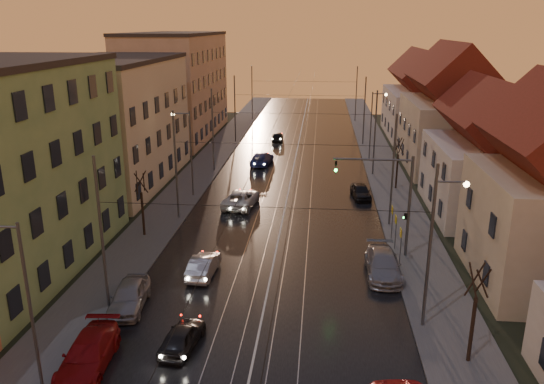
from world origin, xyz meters
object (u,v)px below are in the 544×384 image
(street_lamp_2, at_px, (188,145))
(traffic_light_mast, at_px, (395,193))
(parked_left_3, at_px, (129,296))
(street_lamp_3, at_px, (374,119))
(parked_left_2, at_px, (88,354))
(street_lamp_1, at_px, (437,235))
(parked_right_2, at_px, (361,191))
(street_lamp_0, at_px, (21,294))
(driving_car_0, at_px, (182,337))
(parked_right_1, at_px, (383,265))
(driving_car_1, at_px, (204,265))
(driving_car_2, at_px, (241,198))
(driving_car_4, at_px, (277,137))
(driving_car_3, at_px, (262,158))

(street_lamp_2, bearing_deg, traffic_light_mast, -35.07)
(traffic_light_mast, xyz_separation_m, parked_left_3, (-15.59, -8.45, -3.84))
(street_lamp_3, height_order, parked_left_2, street_lamp_3)
(street_lamp_1, distance_m, street_lamp_2, 27.05)
(street_lamp_1, distance_m, parked_left_2, 18.21)
(parked_right_2, bearing_deg, street_lamp_2, 176.05)
(street_lamp_3, bearing_deg, parked_left_3, -114.62)
(traffic_light_mast, bearing_deg, street_lamp_3, 87.73)
(street_lamp_3, bearing_deg, street_lamp_0, -112.48)
(driving_car_0, distance_m, parked_right_2, 27.06)
(traffic_light_mast, height_order, parked_right_1, traffic_light_mast)
(street_lamp_1, bearing_deg, parked_right_2, 96.31)
(driving_car_0, height_order, parked_left_2, parked_left_2)
(driving_car_1, xyz_separation_m, parked_left_2, (-3.29, -9.98, 0.05))
(driving_car_2, height_order, parked_left_2, driving_car_2)
(parked_left_2, distance_m, parked_right_1, 18.38)
(street_lamp_2, height_order, parked_right_1, street_lamp_2)
(driving_car_2, bearing_deg, driving_car_4, -84.21)
(traffic_light_mast, xyz_separation_m, parked_right_1, (-0.85, -2.97, -3.85))
(driving_car_1, bearing_deg, driving_car_2, -88.88)
(parked_right_1, bearing_deg, street_lamp_0, -141.54)
(traffic_light_mast, distance_m, driving_car_3, 27.35)
(driving_car_0, xyz_separation_m, parked_left_2, (-3.96, -1.94, 0.09))
(driving_car_2, height_order, parked_right_2, driving_car_2)
(street_lamp_2, bearing_deg, parked_left_2, -86.68)
(driving_car_0, distance_m, parked_left_3, 5.32)
(driving_car_2, relative_size, parked_left_3, 1.18)
(street_lamp_2, height_order, parked_left_2, street_lamp_2)
(street_lamp_2, xyz_separation_m, parked_right_2, (15.89, 0.97, -4.23))
(driving_car_4, xyz_separation_m, parked_left_2, (-4.63, -51.30, 0.08))
(parked_left_2, bearing_deg, driving_car_3, 79.77)
(driving_car_3, xyz_separation_m, parked_left_2, (-3.89, -38.36, -0.02))
(street_lamp_3, relative_size, driving_car_0, 2.18)
(driving_car_4, distance_m, parked_left_2, 51.50)
(driving_car_0, height_order, driving_car_2, driving_car_2)
(street_lamp_2, relative_size, driving_car_0, 2.18)
(street_lamp_0, bearing_deg, parked_right_2, 61.25)
(street_lamp_0, distance_m, parked_left_2, 4.88)
(parked_left_3, bearing_deg, driving_car_4, 78.32)
(street_lamp_1, bearing_deg, street_lamp_3, 90.00)
(street_lamp_1, height_order, traffic_light_mast, street_lamp_1)
(street_lamp_3, distance_m, parked_left_3, 40.31)
(driving_car_2, xyz_separation_m, parked_right_2, (10.69, 3.34, -0.08))
(driving_car_1, xyz_separation_m, driving_car_4, (1.34, 41.32, -0.03))
(driving_car_2, bearing_deg, driving_car_3, -83.02)
(traffic_light_mast, bearing_deg, driving_car_4, 106.36)
(driving_car_0, height_order, driving_car_1, driving_car_1)
(traffic_light_mast, height_order, driving_car_0, traffic_light_mast)
(street_lamp_0, bearing_deg, parked_left_3, 78.72)
(driving_car_1, bearing_deg, street_lamp_3, -109.93)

